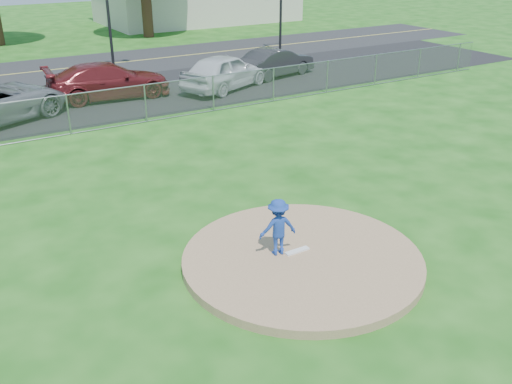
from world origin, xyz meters
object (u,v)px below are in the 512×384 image
pitcher (278,227)px  parked_car_pearl (225,71)px  parked_car_darkred (108,81)px  parked_car_charcoal (276,62)px

pitcher → parked_car_pearl: parked_car_pearl is taller
pitcher → parked_car_darkred: bearing=-83.0°
parked_car_darkred → pitcher: bearing=179.9°
parked_car_darkred → parked_car_charcoal: 8.97m
parked_car_darkred → parked_car_charcoal: (8.96, -0.15, -0.07)m
parked_car_pearl → parked_car_charcoal: (3.64, 1.06, -0.12)m
parked_car_charcoal → parked_car_pearl: bearing=92.7°
pitcher → parked_car_charcoal: (10.30, 15.81, -0.12)m
pitcher → parked_car_charcoal: pitcher is taller
parked_car_darkred → parked_car_pearl: bearing=-98.2°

